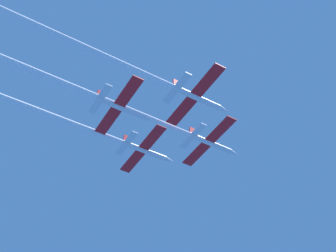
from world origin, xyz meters
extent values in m
cylinder|color=white|center=(-0.58, 0.93, 0.80)|extent=(1.28, 11.64, 1.28)
cone|color=white|center=(-0.58, 8.03, 0.80)|extent=(1.26, 2.56, 1.26)
ellipsoid|color=black|center=(-0.58, 3.49, 1.34)|extent=(0.90, 2.33, 0.64)
cube|color=red|center=(-5.64, 0.34, 0.80)|extent=(8.85, 2.56, 0.28)
cube|color=red|center=(4.49, 0.34, 0.80)|extent=(8.85, 2.56, 0.28)
cube|color=red|center=(-0.58, -3.73, 2.37)|extent=(0.34, 2.10, 1.86)
cube|color=white|center=(-3.21, -3.96, 0.80)|extent=(3.98, 1.54, 0.28)
cube|color=white|center=(2.05, -3.96, 0.80)|extent=(3.98, 1.54, 0.28)
cylinder|color=white|center=(-0.58, -30.46, 0.80)|extent=(1.15, 51.13, 1.15)
cylinder|color=white|center=(-10.86, -11.18, 0.76)|extent=(1.28, 11.64, 1.28)
cone|color=white|center=(-10.86, -4.08, 0.76)|extent=(1.26, 2.56, 1.26)
ellipsoid|color=black|center=(-10.86, -8.62, 1.31)|extent=(0.90, 2.33, 0.64)
cube|color=red|center=(-15.93, -11.77, 0.76)|extent=(8.85, 2.56, 0.28)
cube|color=red|center=(-5.80, -11.77, 0.76)|extent=(8.85, 2.56, 0.28)
cube|color=red|center=(-10.86, -15.84, 2.34)|extent=(0.34, 2.10, 1.86)
cube|color=white|center=(-13.49, -16.08, 0.76)|extent=(3.98, 1.54, 0.28)
cube|color=white|center=(-8.23, -16.08, 0.76)|extent=(3.98, 1.54, 0.28)
cylinder|color=white|center=(-10.86, -37.82, 0.76)|extent=(1.15, 41.64, 1.15)
cylinder|color=white|center=(10.85, -10.51, -0.41)|extent=(1.28, 11.64, 1.28)
cone|color=white|center=(10.85, -3.41, -0.41)|extent=(1.26, 2.56, 1.26)
ellipsoid|color=black|center=(10.85, -7.95, 0.14)|extent=(0.90, 2.33, 0.64)
cube|color=red|center=(5.79, -11.09, -0.41)|extent=(8.85, 2.56, 0.28)
cube|color=red|center=(15.92, -11.09, -0.41)|extent=(8.85, 2.56, 0.28)
cube|color=red|center=(10.85, -15.17, 1.16)|extent=(0.34, 2.10, 1.86)
cube|color=white|center=(8.22, -15.40, -0.41)|extent=(3.98, 1.54, 0.28)
cube|color=white|center=(13.48, -15.40, -0.41)|extent=(3.98, 1.54, 0.28)
cylinder|color=white|center=(10.85, -37.83, -0.41)|extent=(1.15, 42.98, 1.15)
cylinder|color=white|center=(-0.74, -22.58, 0.50)|extent=(1.28, 11.64, 1.28)
cone|color=white|center=(-0.74, -15.47, 0.50)|extent=(1.26, 2.56, 1.26)
ellipsoid|color=black|center=(-0.74, -20.02, 1.05)|extent=(0.90, 2.33, 0.64)
cube|color=red|center=(-5.81, -23.16, 0.50)|extent=(8.85, 2.56, 0.28)
cube|color=red|center=(4.32, -23.16, 0.50)|extent=(8.85, 2.56, 0.28)
cube|color=red|center=(-0.74, -27.23, 2.08)|extent=(0.34, 2.10, 1.86)
cube|color=white|center=(-3.38, -27.47, 0.50)|extent=(3.98, 1.54, 0.28)
cube|color=white|center=(1.89, -27.47, 0.50)|extent=(3.98, 1.54, 0.28)
camera|label=1|loc=(62.17, -47.94, -69.93)|focal=47.96mm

